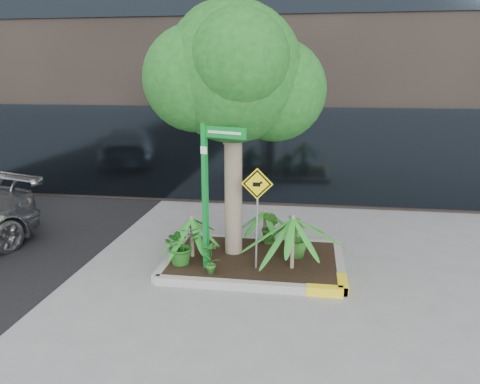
# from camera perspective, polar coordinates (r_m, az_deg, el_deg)

# --- Properties ---
(ground) EXTENTS (80.00, 80.00, 0.00)m
(ground) POSITION_cam_1_polar(r_m,az_deg,el_deg) (8.81, 0.21, -9.51)
(ground) COLOR gray
(ground) RESTS_ON ground
(planter) EXTENTS (3.35, 2.36, 0.15)m
(planter) POSITION_cam_1_polar(r_m,az_deg,el_deg) (8.99, 1.95, -8.30)
(planter) COLOR #9E9E99
(planter) RESTS_ON ground
(tree) EXTENTS (3.25, 2.88, 4.88)m
(tree) POSITION_cam_1_polar(r_m,az_deg,el_deg) (8.63, -0.86, 14.33)
(tree) COLOR gray
(tree) RESTS_ON ground
(palm_front) EXTENTS (1.12, 1.12, 1.25)m
(palm_front) POSITION_cam_1_polar(r_m,az_deg,el_deg) (8.26, 6.50, -3.20)
(palm_front) COLOR gray
(palm_front) RESTS_ON ground
(palm_left) EXTENTS (0.92, 0.92, 1.02)m
(palm_left) POSITION_cam_1_polar(r_m,az_deg,el_deg) (8.84, -5.93, -3.17)
(palm_left) COLOR gray
(palm_left) RESTS_ON ground
(palm_back) EXTENTS (0.79, 0.79, 0.88)m
(palm_back) POSITION_cam_1_polar(r_m,az_deg,el_deg) (9.62, 3.07, -2.35)
(palm_back) COLOR gray
(palm_back) RESTS_ON ground
(shrub_a) EXTENTS (0.91, 0.91, 0.73)m
(shrub_a) POSITION_cam_1_polar(r_m,az_deg,el_deg) (8.64, -7.15, -6.39)
(shrub_a) COLOR #1E5D1A
(shrub_a) RESTS_ON planter
(shrub_b) EXTENTS (0.55, 0.55, 0.80)m
(shrub_b) POSITION_cam_1_polar(r_m,az_deg,el_deg) (8.97, 6.88, -5.40)
(shrub_b) COLOR #2A661E
(shrub_b) RESTS_ON planter
(shrub_c) EXTENTS (0.43, 0.43, 0.60)m
(shrub_c) POSITION_cam_1_polar(r_m,az_deg,el_deg) (8.21, -3.56, -7.95)
(shrub_c) COLOR #26601D
(shrub_c) RESTS_ON planter
(shrub_d) EXTENTS (0.55, 0.55, 0.70)m
(shrub_d) POSITION_cam_1_polar(r_m,az_deg,el_deg) (9.58, 3.69, -4.32)
(shrub_d) COLOR #285C1A
(shrub_d) RESTS_ON planter
(street_sign_post) EXTENTS (0.83, 1.08, 2.98)m
(street_sign_post) POSITION_cam_1_polar(r_m,az_deg,el_deg) (8.08, -3.74, 2.04)
(street_sign_post) COLOR #0D8F2D
(street_sign_post) RESTS_ON ground
(cattle_sign) EXTENTS (0.56, 0.25, 1.82)m
(cattle_sign) POSITION_cam_1_polar(r_m,az_deg,el_deg) (8.19, 2.09, -1.10)
(cattle_sign) COLOR slate
(cattle_sign) RESTS_ON ground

